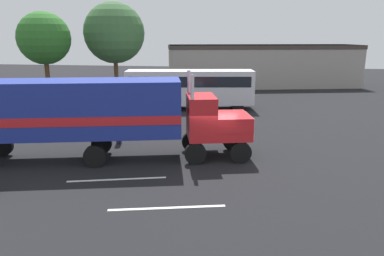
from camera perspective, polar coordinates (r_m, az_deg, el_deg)
ground_plane at (r=19.32m, az=3.02°, el=-4.84°), size 120.00×120.00×0.00m
lane_stripe_near at (r=16.96m, az=-11.58°, el=-7.84°), size 4.28×1.34×0.01m
lane_stripe_mid at (r=14.08m, az=-3.89°, el=-12.29°), size 4.31×1.22×0.01m
semi_truck at (r=19.15m, az=-14.37°, el=2.40°), size 14.34×5.89×4.50m
person_bystander at (r=22.21m, az=-11.39°, el=-0.18°), size 0.40×0.48×1.63m
parked_bus at (r=32.28m, az=-0.33°, el=6.60°), size 11.27×4.30×3.40m
parked_car at (r=31.30m, az=-17.73°, el=3.36°), size 4.72×2.88×1.57m
tree_left at (r=39.56m, az=-12.00°, el=14.25°), size 6.18×6.18×9.70m
tree_center at (r=38.05m, az=-22.02°, el=12.79°), size 4.92×4.92×8.56m
building_backdrop at (r=48.05m, az=10.97°, el=9.71°), size 24.61×11.63×5.24m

